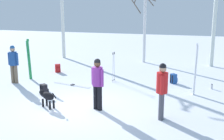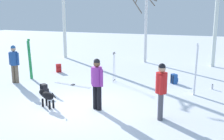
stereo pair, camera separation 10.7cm
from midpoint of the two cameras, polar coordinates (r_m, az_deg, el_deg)
The scene contains 15 objects.
ground_plane at distance 9.40m, azimuth -6.95°, elevation -7.77°, with size 60.00×60.00×0.00m, color white.
person_0 at distance 12.98m, azimuth -19.59°, elevation 1.67°, with size 0.52×0.34×1.72m.
person_1 at distance 8.21m, azimuth 10.63°, elevation -3.66°, with size 0.34×0.51×1.72m.
person_2 at distance 8.86m, azimuth -2.82°, elevation -2.28°, with size 0.49×0.34×1.72m.
dog at distance 9.49m, azimuth -13.17°, elevation -5.35°, with size 0.85×0.42×0.57m.
ski_pair_planted_0 at distance 10.95m, azimuth 17.45°, elevation 0.08°, with size 0.09×0.21×2.02m.
ski_pair_planted_1 at distance 13.52m, azimuth -16.61°, elevation 2.18°, with size 0.19×0.09×1.93m.
ski_pair_lying_0 at distance 12.16m, azimuth -8.10°, elevation -3.09°, with size 1.92×0.48×0.05m.
ski_poles_0 at distance 12.46m, azimuth 0.68°, elevation 0.83°, with size 0.07×0.28×1.38m.
backpack_0 at distance 14.81m, azimuth -10.90°, elevation 0.38°, with size 0.34×0.35×0.44m.
backpack_1 at distance 10.90m, azimuth -13.73°, elevation -4.03°, with size 0.33×0.34×0.44m.
backpack_2 at distance 12.57m, azimuth 13.13°, elevation -1.84°, with size 0.34×0.34×0.44m.
water_bottle_0 at distance 12.14m, azimuth 20.51°, elevation -3.34°, with size 0.08×0.08×0.22m.
birch_tree_1 at distance 17.24m, azimuth 7.27°, elevation 10.92°, with size 1.71×1.47×5.34m.
birch_tree_2 at distance 16.86m, azimuth 21.38°, elevation 13.38°, with size 1.15×1.23×7.32m.
Camera 2 is at (4.21, -7.77, 3.20)m, focal length 43.66 mm.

